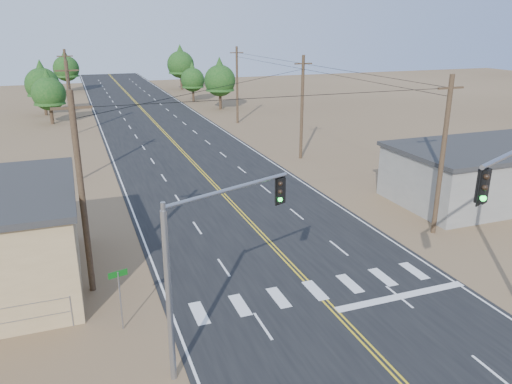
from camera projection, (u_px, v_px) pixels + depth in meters
name	position (u px, v px, depth m)	size (l,w,h in m)	color
road	(204.00, 174.00, 44.67)	(15.00, 200.00, 0.02)	black
building_right	(493.00, 173.00, 37.87)	(15.00, 8.00, 4.00)	gray
utility_pole_left_near	(82.00, 194.00, 23.58)	(1.80, 0.30, 10.00)	#4C3826
utility_pole_left_mid	(73.00, 121.00, 41.34)	(1.80, 0.30, 10.00)	#4C3826
utility_pole_left_far	(69.00, 92.00, 59.10)	(1.80, 0.30, 10.00)	#4C3826
utility_pole_right_near	(442.00, 155.00, 30.51)	(1.80, 0.30, 10.00)	#4C3826
utility_pole_right_mid	(302.00, 107.00, 48.27)	(1.80, 0.30, 10.00)	#4C3826
utility_pole_right_far	(237.00, 85.00, 66.03)	(1.80, 0.30, 10.00)	#4C3826
signal_mast_left	(206.00, 250.00, 18.49)	(5.58, 2.39, 7.11)	gray
street_sign	(119.00, 291.00, 21.41)	(0.82, 0.24, 2.84)	gray
tree_left_near	(48.00, 90.00, 65.61)	(4.36, 4.36, 7.27)	#3F2D1E
tree_left_mid	(42.00, 81.00, 71.82)	(4.82, 4.82, 8.03)	#3F2D1E
tree_left_far	(66.00, 66.00, 96.83)	(4.89, 4.89, 8.15)	#3F2D1E
tree_right_near	(220.00, 77.00, 76.97)	(4.81, 4.81, 8.02)	#3F2D1E
tree_right_mid	(193.00, 77.00, 85.07)	(4.01, 4.01, 6.68)	#3F2D1E
tree_right_far	(180.00, 62.00, 100.29)	(5.38, 5.38, 8.97)	#3F2D1E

